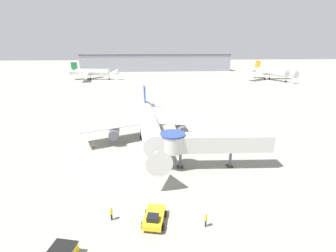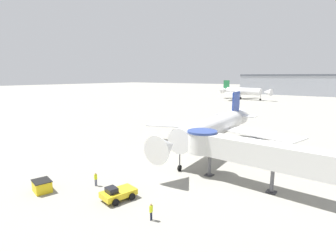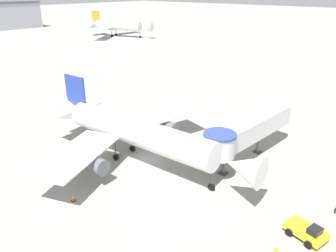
{
  "view_description": "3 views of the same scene",
  "coord_description": "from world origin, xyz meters",
  "views": [
    {
      "loc": [
        -1.51,
        -44.02,
        19.04
      ],
      "look_at": [
        2.41,
        -3.69,
        5.18
      ],
      "focal_mm": 24.0,
      "sensor_mm": 36.0,
      "label": 1
    },
    {
      "loc": [
        19.5,
        -41.68,
        13.54
      ],
      "look_at": [
        -6.06,
        -6.58,
        5.29
      ],
      "focal_mm": 28.0,
      "sensor_mm": 36.0,
      "label": 2
    },
    {
      "loc": [
        -28.92,
        -29.38,
        22.63
      ],
      "look_at": [
        1.47,
        -2.85,
        5.41
      ],
      "focal_mm": 35.0,
      "sensor_mm": 36.0,
      "label": 3
    }
  ],
  "objects": [
    {
      "name": "ground_plane",
      "position": [
        0.0,
        0.0,
        0.0
      ],
      "size": [
        800.0,
        800.0,
        0.0
      ],
      "primitive_type": "plane",
      "color": "gray"
    },
    {
      "name": "main_airplane",
      "position": [
        -1.22,
        0.86,
        4.34
      ],
      "size": [
        30.22,
        33.63,
        10.28
      ],
      "rotation": [
        0.0,
        0.0,
        0.06
      ],
      "color": "white",
      "rests_on": "ground_plane"
    },
    {
      "name": "jet_bridge",
      "position": [
        8.35,
        -10.74,
        4.5
      ],
      "size": [
        18.43,
        4.42,
        6.19
      ],
      "rotation": [
        0.0,
        0.0,
        -0.07
      ],
      "color": "silver",
      "rests_on": "ground_plane"
    },
    {
      "name": "pushback_tug_yellow",
      "position": [
        -1.06,
        -22.97,
        0.75
      ],
      "size": [
        3.08,
        4.15,
        1.63
      ],
      "rotation": [
        0.0,
        0.0,
        -0.22
      ],
      "color": "yellow",
      "rests_on": "ground_plane"
    },
    {
      "name": "traffic_cone_starboard_wing",
      "position": [
        10.35,
        -1.54,
        0.38
      ],
      "size": [
        0.49,
        0.49,
        0.8
      ],
      "color": "black",
      "rests_on": "ground_plane"
    },
    {
      "name": "traffic_cone_port_wing",
      "position": [
        -12.61,
        -0.71,
        0.36
      ],
      "size": [
        0.45,
        0.45,
        0.75
      ],
      "color": "black",
      "rests_on": "ground_plane"
    },
    {
      "name": "ground_crew_marshaller",
      "position": [
        -6.04,
        -22.0,
        1.0
      ],
      "size": [
        0.3,
        0.38,
        1.73
      ],
      "rotation": [
        0.0,
        0.0,
        4.34
      ],
      "color": "#1E2338",
      "rests_on": "ground_plane"
    },
    {
      "name": "ground_crew_wing_walker",
      "position": [
        4.7,
        -24.09,
        1.0
      ],
      "size": [
        0.23,
        0.35,
        1.74
      ],
      "rotation": [
        0.0,
        0.0,
        4.82
      ],
      "color": "#1E2338",
      "rests_on": "ground_plane"
    },
    {
      "name": "background_jet_green_tail",
      "position": [
        -37.01,
        111.41,
        4.88
      ],
      "size": [
        32.45,
        32.21,
        11.14
      ],
      "rotation": [
        0.0,
        0.0,
        1.4
      ],
      "color": "white",
      "rests_on": "ground_plane"
    },
    {
      "name": "background_jet_orange_tail",
      "position": [
        79.35,
        97.83,
        5.11
      ],
      "size": [
        34.65,
        34.5,
        11.71
      ],
      "rotation": [
        0.0,
        0.0,
        0.29
      ],
      "color": "white",
      "rests_on": "ground_plane"
    },
    {
      "name": "terminal_building",
      "position": [
        8.87,
        175.0,
        7.54
      ],
      "size": [
        134.43,
        25.39,
        15.05
      ],
      "color": "#999EA8",
      "rests_on": "ground_plane"
    }
  ]
}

